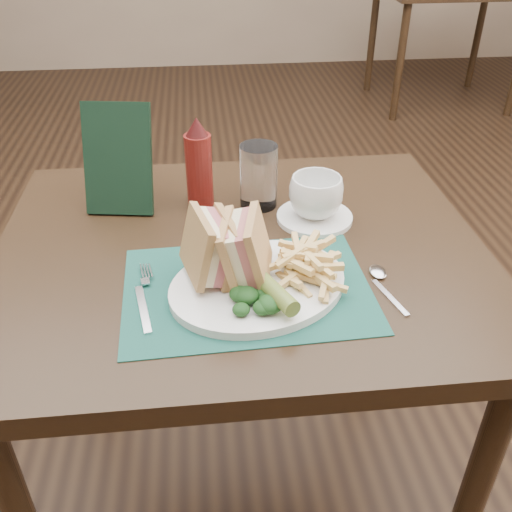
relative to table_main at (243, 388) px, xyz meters
The scene contains 18 objects.
floor 0.62m from the table_main, 90.00° to the left, with size 7.00×7.00×0.00m, color black.
wall_back 4.02m from the table_main, 90.00° to the left, with size 6.00×6.00×0.00m, color tan.
table_main is the anchor object (origin of this frame).
table_bg_right 3.31m from the table_main, 61.34° to the left, with size 0.90×0.75×0.75m, color black, non-canonical shape.
placemat 0.40m from the table_main, 90.11° to the right, with size 0.40×0.29×0.00m, color #174A40.
plate 0.41m from the table_main, 82.94° to the right, with size 0.30×0.24×0.01m, color white, non-canonical shape.
sandwich_half_a 0.47m from the table_main, 124.00° to the right, with size 0.06×0.11×0.10m, color tan, non-canonical shape.
sandwich_half_b 0.47m from the table_main, 100.16° to the right, with size 0.06×0.11×0.10m, color tan, non-canonical shape.
kale_garnish 0.45m from the table_main, 85.02° to the right, with size 0.11×0.08×0.03m, color #133414, non-canonical shape.
pickle_spear 0.46m from the table_main, 80.10° to the right, with size 0.03×0.03×0.12m, color #586F2A.
fries_pile 0.45m from the table_main, 53.56° to the right, with size 0.18×0.20×0.06m, color #E3BE71, non-canonical shape.
fork 0.44m from the table_main, 139.31° to the right, with size 0.03×0.17×0.01m, color silver, non-canonical shape.
spoon 0.47m from the table_main, 35.04° to the right, with size 0.03×0.15×0.01m, color silver, non-canonical shape.
saucer 0.42m from the table_main, 27.45° to the left, with size 0.15×0.15×0.01m, color white.
coffee_cup 0.46m from the table_main, 27.45° to the left, with size 0.10×0.10×0.08m, color white.
drinking_glass 0.47m from the table_main, 71.95° to the left, with size 0.08×0.08×0.13m, color white.
ketchup_bottle 0.50m from the table_main, 111.86° to the left, with size 0.05×0.05×0.19m, color #611410, non-canonical shape.
check_presenter 0.56m from the table_main, 142.62° to the left, with size 0.13×0.01×0.22m, color black.
Camera 1 is at (-0.06, -1.39, 1.32)m, focal length 40.00 mm.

